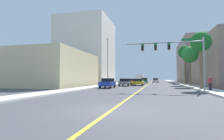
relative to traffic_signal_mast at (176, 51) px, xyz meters
name	(u,v)px	position (x,y,z in m)	size (l,w,h in m)	color
ground	(149,84)	(-4.26, 28.12, -4.65)	(192.00, 192.00, 0.00)	#47474C
sidewalk_left	(120,83)	(-12.41, 28.12, -4.57)	(2.53, 168.00, 0.15)	beige
sidewalk_right	(181,83)	(3.88, 28.12, -4.57)	(2.53, 168.00, 0.15)	beige
lane_marking_center	(149,84)	(-4.26, 28.12, -4.64)	(0.16, 144.00, 0.01)	yellow
building_left_near	(53,69)	(-21.06, 7.44, -1.51)	(12.53, 16.12, 6.28)	beige
building_left_far	(86,52)	(-21.59, 25.08, 4.30)	(13.61, 14.37, 17.89)	silver
building_right_far	(203,61)	(13.86, 47.90, 2.87)	(15.18, 26.79, 15.03)	gray
traffic_signal_mast	(176,51)	(0.00, 0.00, 0.00)	(8.96, 0.36, 6.04)	gray
street_lamp	(108,60)	(-11.64, 11.86, 0.54)	(0.56, 0.28, 9.21)	gray
palm_near	(201,43)	(3.53, 3.60, 1.53)	(2.67, 2.67, 7.51)	brown
palm_mid	(190,55)	(3.43, 11.13, 0.88)	(2.83, 2.83, 6.85)	brown
palm_far	(185,53)	(3.68, 18.67, 2.31)	(2.77, 2.77, 8.37)	brown
car_blue	(108,83)	(-9.49, 4.28, -3.88)	(1.91, 4.22, 1.48)	#1E389E
car_gray	(125,82)	(-8.06, 11.73, -3.90)	(2.03, 4.13, 1.43)	slate
car_silver	(156,80)	(-2.59, 40.75, -3.89)	(1.96, 4.18, 1.47)	#BCBCC1
car_yellow	(138,82)	(-5.83, 14.32, -3.92)	(2.02, 4.12, 1.39)	gold
car_red	(132,81)	(-8.19, 22.31, -3.93)	(2.00, 4.36, 1.36)	red
car_green	(144,81)	(-5.75, 30.82, -3.86)	(1.94, 3.89, 1.54)	#196638
delivery_truck	(140,78)	(-7.99, 42.82, -3.06)	(2.40, 7.85, 2.96)	silver
pedestrian	(210,83)	(3.83, 0.86, -3.70)	(0.38, 0.38, 1.60)	black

